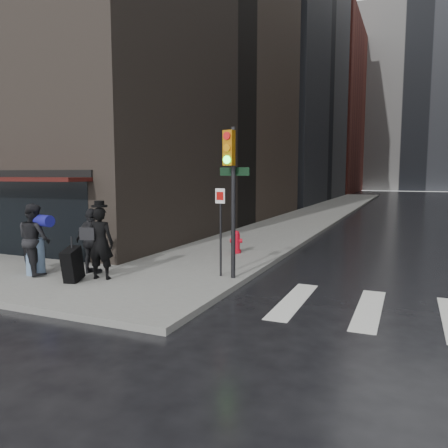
% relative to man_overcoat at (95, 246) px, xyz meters
% --- Properties ---
extents(ground, '(140.00, 140.00, 0.00)m').
position_rel_man_overcoat_xyz_m(ground, '(1.45, -0.37, -1.00)').
color(ground, black).
rests_on(ground, ground).
extents(sidewalk_left, '(4.00, 50.00, 0.15)m').
position_rel_man_overcoat_xyz_m(sidewalk_left, '(1.45, 26.63, -0.92)').
color(sidewalk_left, slate).
rests_on(sidewalk_left, ground).
extents(bldg_left_mid, '(22.00, 24.00, 34.00)m').
position_rel_man_overcoat_xyz_m(bldg_left_mid, '(-11.55, 37.63, 16.00)').
color(bldg_left_mid, gray).
rests_on(bldg_left_mid, ground).
extents(bldg_left_far, '(22.00, 20.00, 26.00)m').
position_rel_man_overcoat_xyz_m(bldg_left_far, '(-11.55, 61.63, 12.00)').
color(bldg_left_far, maroon).
rests_on(bldg_left_far, ground).
extents(bldg_distant, '(40.00, 12.00, 32.00)m').
position_rel_man_overcoat_xyz_m(bldg_distant, '(7.45, 77.63, 15.00)').
color(bldg_distant, gray).
rests_on(bldg_distant, ground).
extents(man_overcoat, '(1.04, 1.23, 2.03)m').
position_rel_man_overcoat_xyz_m(man_overcoat, '(0.00, 0.00, 0.00)').
color(man_overcoat, black).
rests_on(man_overcoat, ground).
extents(man_jeans, '(1.31, 1.08, 1.89)m').
position_rel_man_overcoat_xyz_m(man_jeans, '(-1.85, -0.15, 0.10)').
color(man_jeans, black).
rests_on(man_jeans, ground).
extents(man_greycoat, '(1.03, 0.43, 1.75)m').
position_rel_man_overcoat_xyz_m(man_greycoat, '(-0.52, 0.52, 0.03)').
color(man_greycoat, black).
rests_on(man_greycoat, ground).
extents(traffic_light, '(0.94, 0.51, 3.81)m').
position_rel_man_overcoat_xyz_m(traffic_light, '(3.08, 1.45, 1.61)').
color(traffic_light, black).
rests_on(traffic_light, ground).
extents(fire_hydrant, '(0.44, 0.33, 0.76)m').
position_rel_man_overcoat_xyz_m(fire_hydrant, '(1.89, 4.89, -0.51)').
color(fire_hydrant, '#B60B1C').
rests_on(fire_hydrant, ground).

